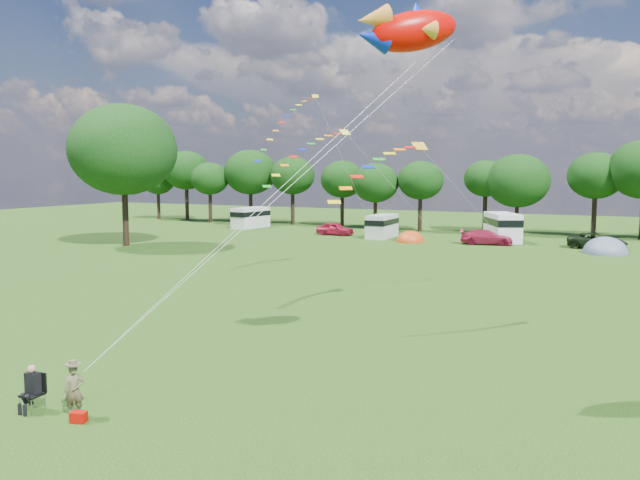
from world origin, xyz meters
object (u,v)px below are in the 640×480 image
at_px(campervan_c, 502,226).
at_px(kite_flyer, 74,391).
at_px(big_tree, 123,150).
at_px(car_c, 486,237).
at_px(car_d, 597,241).
at_px(tent_greyblue, 605,253).
at_px(car_a, 335,229).
at_px(campervan_a, 251,217).
at_px(camp_chair, 34,383).
at_px(tent_orange, 410,242).
at_px(fish_kite, 406,30).
at_px(campervan_b, 382,225).

xyz_separation_m(campervan_c, kite_flyer, (-3.51, -51.54, -0.76)).
height_order(big_tree, car_c, big_tree).
xyz_separation_m(car_d, tent_greyblue, (0.77, -3.34, -0.69)).
distance_m(car_a, campervan_a, 13.51).
xyz_separation_m(car_a, car_c, (16.74, -1.67, 0.01)).
bearing_deg(kite_flyer, camp_chair, 150.59).
distance_m(car_a, tent_orange, 9.89).
distance_m(car_d, fish_kite, 44.20).
bearing_deg(tent_greyblue, kite_flyer, -105.93).
xyz_separation_m(tent_greyblue, camp_chair, (-14.52, -46.09, 0.82)).
relative_size(car_a, tent_orange, 1.36).
bearing_deg(campervan_c, tent_orange, 94.03).
bearing_deg(kite_flyer, fish_kite, 2.79).
bearing_deg(campervan_a, car_c, -92.00).
distance_m(tent_orange, tent_greyblue, 17.77).
relative_size(campervan_a, camp_chair, 3.87).
xyz_separation_m(campervan_c, tent_orange, (-8.15, -4.52, -1.51)).
bearing_deg(campervan_c, big_tree, 96.34).
distance_m(campervan_b, tent_orange, 4.82).
bearing_deg(campervan_b, tent_orange, -122.72).
bearing_deg(big_tree, tent_greyblue, 18.21).
bearing_deg(car_a, tent_greyblue, -99.62).
bearing_deg(car_d, campervan_b, 90.57).
height_order(big_tree, campervan_a, big_tree).
xyz_separation_m(campervan_b, camp_chair, (7.15, -49.71, -0.47)).
xyz_separation_m(big_tree, tent_greyblue, (41.14, 13.53, -9.00)).
height_order(big_tree, campervan_c, big_tree).
height_order(campervan_c, tent_greyblue, campervan_c).
height_order(campervan_a, campervan_b, campervan_a).
xyz_separation_m(car_a, campervan_b, (5.56, -0.23, 0.60)).
bearing_deg(tent_greyblue, campervan_b, 170.53).
xyz_separation_m(car_a, tent_greyblue, (27.23, -3.85, -0.69)).
distance_m(car_c, car_d, 9.78).
bearing_deg(car_d, fish_kite, 175.16).
height_order(campervan_a, tent_greyblue, campervan_a).
xyz_separation_m(car_d, kite_flyer, (-12.33, -49.23, 0.05)).
distance_m(kite_flyer, fish_kite, 14.73).
relative_size(car_c, kite_flyer, 3.11).
xyz_separation_m(campervan_b, campervan_c, (12.08, 2.04, 0.22)).
height_order(tent_orange, kite_flyer, kite_flyer).
relative_size(campervan_c, camp_chair, 4.49).
relative_size(big_tree, campervan_b, 2.67).
height_order(campervan_c, fish_kite, fish_kite).
relative_size(car_d, campervan_b, 1.05).
bearing_deg(car_a, campervan_b, -93.96).
xyz_separation_m(big_tree, campervan_c, (31.55, 19.18, -7.49)).
bearing_deg(tent_orange, car_d, 7.40).
relative_size(car_d, camp_chair, 3.73).
bearing_deg(car_a, car_d, -92.67).
bearing_deg(car_a, campervan_c, -85.73).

